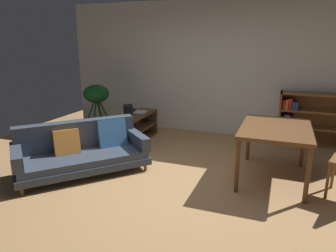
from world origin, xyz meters
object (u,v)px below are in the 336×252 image
open_laptop (137,111)px  bookshelf (310,119)px  media_console (137,127)px  desk_speaker (128,111)px  fabric_couch (82,150)px  dining_table (276,132)px  potted_floor_plant (97,99)px

open_laptop → bookshelf: size_ratio=0.36×
media_console → desk_speaker: 0.47m
open_laptop → desk_speaker: desk_speaker is taller
fabric_couch → dining_table: dining_table is taller
open_laptop → dining_table: 2.84m
fabric_couch → potted_floor_plant: potted_floor_plant is taller
open_laptop → dining_table: size_ratio=0.35×
fabric_couch → desk_speaker: (0.07, 1.34, 0.32)m
media_console → dining_table: dining_table is taller
desk_speaker → open_laptop: bearing=96.0°
potted_floor_plant → dining_table: bearing=-17.4°
potted_floor_plant → dining_table: (3.60, -1.13, -0.03)m
fabric_couch → desk_speaker: size_ratio=8.13×
media_console → open_laptop: 0.35m
dining_table → media_console: bearing=160.8°
fabric_couch → media_console: bearing=86.7°
media_console → dining_table: 2.75m
fabric_couch → open_laptop: (0.02, 1.79, 0.23)m
open_laptop → dining_table: dining_table is taller
open_laptop → desk_speaker: (0.05, -0.45, 0.09)m
open_laptop → fabric_couch: bearing=-90.8°
desk_speaker → potted_floor_plant: size_ratio=0.23×
fabric_couch → media_console: fabric_couch is taller
media_console → open_laptop: (-0.07, 0.17, 0.29)m
bookshelf → potted_floor_plant: bearing=-170.3°
media_console → desk_speaker: size_ratio=4.89×
fabric_couch → desk_speaker: 1.38m
open_laptop → potted_floor_plant: bearing=176.3°
media_console → open_laptop: bearing=112.2°
media_console → potted_floor_plant: size_ratio=1.13×
fabric_couch → dining_table: bearing=15.3°
desk_speaker → bookshelf: size_ratio=0.18×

